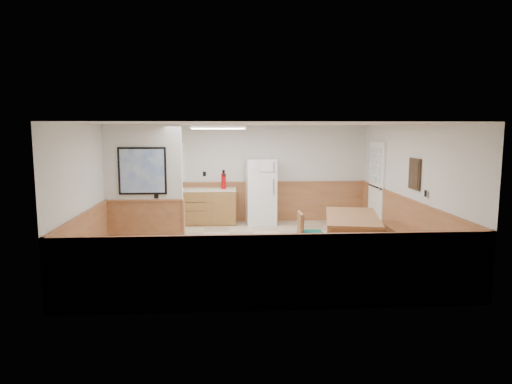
{
  "coord_description": "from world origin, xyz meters",
  "views": [
    {
      "loc": [
        -0.62,
        -8.78,
        2.41
      ],
      "look_at": [
        -0.03,
        0.4,
        1.13
      ],
      "focal_mm": 32.0,
      "sensor_mm": 36.0,
      "label": 1
    }
  ],
  "objects": [
    {
      "name": "left_wall",
      "position": [
        -3.0,
        0.0,
        1.25
      ],
      "size": [
        0.02,
        6.0,
        2.5
      ],
      "primitive_type": "cube",
      "color": "silver",
      "rests_on": "ground"
    },
    {
      "name": "kitchen_window",
      "position": [
        -2.1,
        2.98,
        1.55
      ],
      "size": [
        0.8,
        0.04,
        1.0
      ],
      "color": "white",
      "rests_on": "back_wall"
    },
    {
      "name": "wainscot_back",
      "position": [
        0.0,
        2.98,
        0.5
      ],
      "size": [
        6.0,
        0.04,
        1.0
      ],
      "primitive_type": "cube",
      "color": "#B07146",
      "rests_on": "ground"
    },
    {
      "name": "ground",
      "position": [
        0.0,
        0.0,
        0.0
      ],
      "size": [
        6.0,
        6.0,
        0.0
      ],
      "primitive_type": "plane",
      "color": "beige",
      "rests_on": "ground"
    },
    {
      "name": "dining_table",
      "position": [
        1.78,
        -0.31,
        0.66
      ],
      "size": [
        1.36,
        2.11,
        0.75
      ],
      "rotation": [
        0.0,
        0.0,
        -0.21
      ],
      "color": "#A1603B",
      "rests_on": "ground"
    },
    {
      "name": "back_wall",
      "position": [
        0.0,
        3.0,
        1.25
      ],
      "size": [
        6.0,
        0.02,
        2.5
      ],
      "primitive_type": "cube",
      "color": "silver",
      "rests_on": "ground"
    },
    {
      "name": "soap_bottle",
      "position": [
        -2.27,
        2.64,
        1.02
      ],
      "size": [
        0.09,
        0.09,
        0.23
      ],
      "primitive_type": "cylinder",
      "rotation": [
        0.0,
        0.0,
        -0.25
      ],
      "color": "#188736",
      "rests_on": "kitchen_counter"
    },
    {
      "name": "ceiling",
      "position": [
        0.0,
        0.0,
        2.5
      ],
      "size": [
        6.0,
        6.0,
        0.02
      ],
      "primitive_type": "cube",
      "color": "white",
      "rests_on": "back_wall"
    },
    {
      "name": "dining_bench",
      "position": [
        2.8,
        -0.23,
        0.35
      ],
      "size": [
        0.4,
        1.73,
        0.45
      ],
      "rotation": [
        0.0,
        0.0,
        -0.01
      ],
      "color": "#A1603B",
      "rests_on": "ground"
    },
    {
      "name": "kitchen_counter",
      "position": [
        -1.21,
        2.68,
        0.46
      ],
      "size": [
        2.2,
        0.61,
        1.0
      ],
      "color": "olive",
      "rests_on": "ground"
    },
    {
      "name": "wall_painting",
      "position": [
        2.97,
        -0.3,
        1.55
      ],
      "size": [
        0.04,
        0.5,
        0.6
      ],
      "color": "#362515",
      "rests_on": "right_wall"
    },
    {
      "name": "refrigerator",
      "position": [
        0.23,
        2.63,
        0.83
      ],
      "size": [
        0.77,
        0.74,
        1.66
      ],
      "rotation": [
        0.0,
        0.0,
        0.06
      ],
      "color": "white",
      "rests_on": "ground"
    },
    {
      "name": "fire_extinguisher",
      "position": [
        -0.71,
        2.65,
        1.11
      ],
      "size": [
        0.14,
        0.14,
        0.48
      ],
      "rotation": [
        0.0,
        0.0,
        -0.21
      ],
      "color": "#B2090B",
      "rests_on": "kitchen_counter"
    },
    {
      "name": "right_wall",
      "position": [
        3.0,
        0.0,
        1.25
      ],
      "size": [
        0.02,
        6.0,
        2.5
      ],
      "primitive_type": "cube",
      "color": "silver",
      "rests_on": "ground"
    },
    {
      "name": "fluorescent_fixture",
      "position": [
        -0.8,
        1.3,
        2.45
      ],
      "size": [
        1.2,
        0.3,
        0.09
      ],
      "color": "white",
      "rests_on": "ceiling"
    },
    {
      "name": "dining_chair",
      "position": [
        0.86,
        -0.46,
        0.49
      ],
      "size": [
        0.66,
        0.48,
        0.85
      ],
      "rotation": [
        0.0,
        0.0,
        -0.02
      ],
      "color": "#A1603B",
      "rests_on": "ground"
    },
    {
      "name": "partition_wall",
      "position": [
        -2.25,
        0.19,
        1.23
      ],
      "size": [
        1.5,
        0.2,
        2.5
      ],
      "color": "silver",
      "rests_on": "ground"
    },
    {
      "name": "wainscot_left",
      "position": [
        -2.98,
        0.0,
        0.5
      ],
      "size": [
        0.04,
        6.0,
        1.0
      ],
      "primitive_type": "cube",
      "color": "#B07146",
      "rests_on": "ground"
    },
    {
      "name": "exterior_door",
      "position": [
        2.96,
        1.9,
        1.05
      ],
      "size": [
        0.07,
        1.02,
        2.15
      ],
      "color": "white",
      "rests_on": "ground"
    },
    {
      "name": "wainscot_right",
      "position": [
        2.98,
        0.0,
        0.5
      ],
      "size": [
        0.04,
        6.0,
        1.0
      ],
      "primitive_type": "cube",
      "color": "#B07146",
      "rests_on": "ground"
    }
  ]
}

